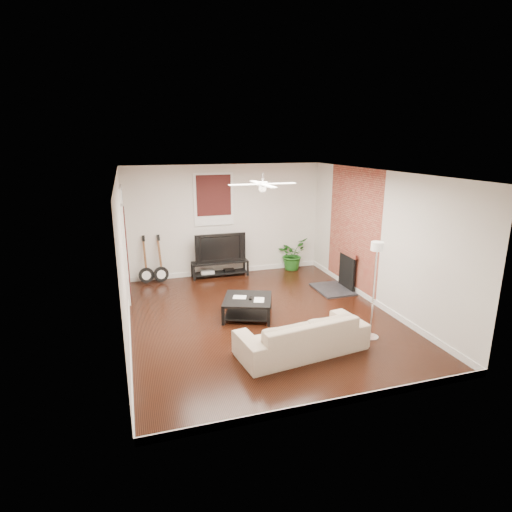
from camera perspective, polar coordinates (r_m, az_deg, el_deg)
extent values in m
cube|color=black|center=(8.28, 0.83, -8.40)|extent=(5.00, 6.00, 0.01)
cube|color=white|center=(7.60, 0.91, 11.30)|extent=(5.00, 6.00, 0.01)
cube|color=silver|center=(10.65, -4.15, 4.87)|extent=(5.00, 0.01, 2.80)
cube|color=silver|center=(5.20, 11.23, -6.93)|extent=(5.00, 0.01, 2.80)
cube|color=silver|center=(7.46, -17.71, -0.45)|extent=(0.01, 6.00, 2.80)
cube|color=silver|center=(8.90, 16.37, 2.16)|extent=(0.01, 6.00, 2.80)
cube|color=#963E30|center=(9.72, 13.10, 3.48)|extent=(0.02, 2.20, 2.80)
cube|color=black|center=(9.82, 11.31, -1.97)|extent=(0.80, 1.10, 0.92)
cube|color=black|center=(10.47, -5.79, 7.70)|extent=(1.00, 0.06, 1.30)
cube|color=white|center=(9.34, -17.41, 1.75)|extent=(0.08, 1.00, 2.50)
cube|color=black|center=(10.68, -4.94, -1.75)|extent=(1.43, 0.38, 0.40)
imported|color=black|center=(10.55, -5.03, 1.23)|extent=(1.28, 0.17, 0.74)
cube|color=black|center=(8.26, -1.14, -7.03)|extent=(1.18, 1.18, 0.38)
imported|color=#C1A991|center=(6.95, 6.31, -10.57)|extent=(2.24, 1.12, 0.63)
imported|color=#20611B|center=(11.22, 4.94, 0.29)|extent=(1.01, 0.98, 0.85)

